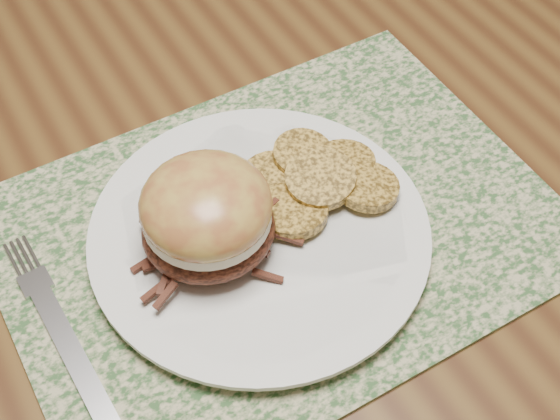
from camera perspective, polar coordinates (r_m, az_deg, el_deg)
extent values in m
cube|color=brown|center=(0.76, 13.43, 4.82)|extent=(1.50, 0.90, 0.04)
cube|color=#31552B|center=(0.65, -0.05, -1.41)|extent=(0.45, 0.33, 0.00)
cylinder|color=white|center=(0.63, -1.50, -1.86)|extent=(0.26, 0.26, 0.02)
ellipsoid|color=black|center=(0.60, -5.24, -1.41)|extent=(0.12, 0.12, 0.04)
cylinder|color=beige|center=(0.59, -5.38, -0.25)|extent=(0.12, 0.12, 0.01)
ellipsoid|color=#AC8438|center=(0.58, -5.46, 0.39)|extent=(0.12, 0.12, 0.06)
cylinder|color=#BB8E37|center=(0.65, -0.44, 2.18)|extent=(0.08, 0.08, 0.01)
cylinder|color=#BB8E37|center=(0.66, 1.69, 4.07)|extent=(0.07, 0.07, 0.02)
cylinder|color=#BB8E37|center=(0.67, 4.58, 3.33)|extent=(0.07, 0.07, 0.02)
cylinder|color=#BB8E37|center=(0.63, 0.89, -0.04)|extent=(0.08, 0.08, 0.02)
cylinder|color=#BB8E37|center=(0.64, 2.98, 2.34)|extent=(0.07, 0.07, 0.02)
cylinder|color=#BB8E37|center=(0.65, 6.40, 1.72)|extent=(0.05, 0.05, 0.02)
cube|color=silver|center=(0.60, -14.66, -10.66)|extent=(0.02, 0.14, 0.00)
cube|color=silver|center=(0.64, -17.45, -5.07)|extent=(0.02, 0.02, 0.00)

